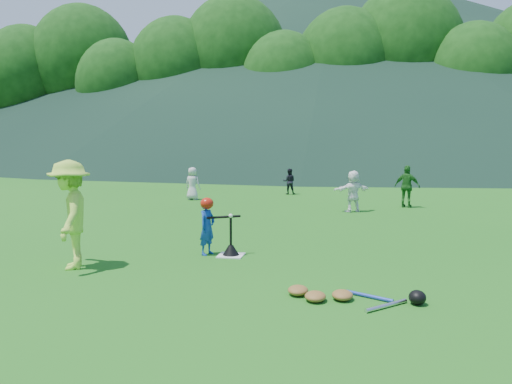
% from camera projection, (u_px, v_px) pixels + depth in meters
% --- Properties ---
extents(ground, '(120.00, 120.00, 0.00)m').
position_uv_depth(ground, '(231.00, 256.00, 9.05)').
color(ground, '#1B5F15').
rests_on(ground, ground).
extents(home_plate, '(0.45, 0.45, 0.02)m').
position_uv_depth(home_plate, '(231.00, 255.00, 9.05)').
color(home_plate, silver).
rests_on(home_plate, ground).
extents(baseball, '(0.08, 0.08, 0.08)m').
position_uv_depth(baseball, '(231.00, 216.00, 8.97)').
color(baseball, white).
rests_on(baseball, batting_tee).
extents(batter_child, '(0.36, 0.44, 1.03)m').
position_uv_depth(batter_child, '(207.00, 227.00, 9.11)').
color(batter_child, navy).
rests_on(batter_child, ground).
extents(adult_coach, '(1.07, 1.32, 1.78)m').
position_uv_depth(adult_coach, '(70.00, 215.00, 8.12)').
color(adult_coach, '#AADD41').
rests_on(adult_coach, ground).
extents(fielder_a, '(0.61, 0.45, 1.12)m').
position_uv_depth(fielder_a, '(193.00, 184.00, 17.19)').
color(fielder_a, '#BBBBBB').
rests_on(fielder_a, ground).
extents(fielder_b, '(0.50, 0.41, 0.97)m').
position_uv_depth(fielder_b, '(289.00, 181.00, 18.86)').
color(fielder_b, black).
rests_on(fielder_b, ground).
extents(fielder_c, '(0.82, 0.55, 1.30)m').
position_uv_depth(fielder_c, '(407.00, 186.00, 15.27)').
color(fielder_c, '#1E611D').
rests_on(fielder_c, ground).
extents(fielder_d, '(1.15, 0.84, 1.20)m').
position_uv_depth(fielder_d, '(353.00, 191.00, 14.37)').
color(fielder_d, white).
rests_on(fielder_d, ground).
extents(batting_tee, '(0.30, 0.30, 0.68)m').
position_uv_depth(batting_tee, '(231.00, 249.00, 9.04)').
color(batting_tee, black).
rests_on(batting_tee, home_plate).
extents(batter_gear, '(0.72, 0.30, 0.39)m').
position_uv_depth(batter_gear, '(208.00, 205.00, 9.06)').
color(batter_gear, '#AE1B0B').
rests_on(batter_gear, ground).
extents(equipment_pile, '(1.80, 0.80, 0.19)m').
position_uv_depth(equipment_pile, '(343.00, 295.00, 6.59)').
color(equipment_pile, olive).
rests_on(equipment_pile, ground).
extents(outfield_fence, '(70.07, 0.08, 1.33)m').
position_uv_depth(outfield_fence, '(320.00, 157.00, 36.35)').
color(outfield_fence, gray).
rests_on(outfield_fence, ground).
extents(tree_line, '(70.04, 11.40, 14.82)m').
position_uv_depth(tree_line, '(328.00, 64.00, 41.19)').
color(tree_line, '#382314').
rests_on(tree_line, ground).
extents(distant_hills, '(155.00, 140.00, 32.00)m').
position_uv_depth(distant_hills, '(295.00, 65.00, 88.77)').
color(distant_hills, black).
rests_on(distant_hills, ground).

